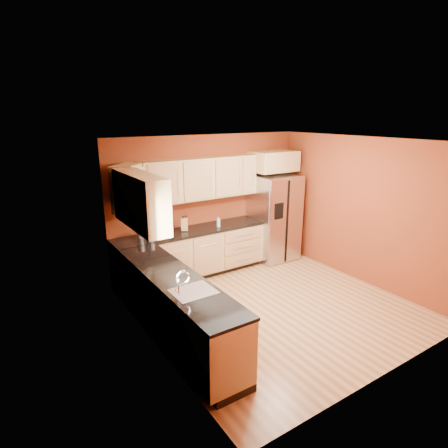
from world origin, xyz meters
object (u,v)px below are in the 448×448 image
Objects in this scene: knife_block at (184,224)px; refrigerator at (274,218)px; soap_dispenser at (218,222)px; wine_bottle_a at (172,225)px; canister_left at (140,233)px.

refrigerator is at bearing 21.57° from knife_block.
knife_block is at bearing 169.00° from soap_dispenser.
wine_bottle_a is 0.91m from soap_dispenser.
canister_left is 0.59m from wine_bottle_a.
refrigerator reaches higher than soap_dispenser.
knife_block reaches higher than canister_left.
refrigerator is at bearing -2.86° from wine_bottle_a.
soap_dispenser is at bearing 13.88° from knife_block.
canister_left is at bearing 175.07° from soap_dispenser.
refrigerator is at bearing -2.37° from canister_left.
canister_left is 1.13× the size of soap_dispenser.
wine_bottle_a is (0.59, -0.00, 0.05)m from canister_left.
refrigerator is 9.44× the size of soap_dispenser.
wine_bottle_a reaches higher than soap_dispenser.
knife_block is (-2.01, 0.12, 0.15)m from refrigerator.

